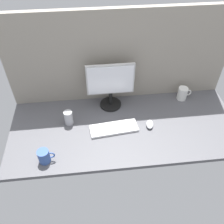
{
  "coord_description": "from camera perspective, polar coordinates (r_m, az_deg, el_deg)",
  "views": [
    {
      "loc": [
        -25.3,
        -131.67,
        140.76
      ],
      "look_at": [
        -3.55,
        0.0,
        14.0
      ],
      "focal_mm": 39.09,
      "sensor_mm": 36.0,
      "label": 1
    }
  ],
  "objects": [
    {
      "name": "ground_plane",
      "position": [
        1.95,
        3.05,
        -3.25
      ],
      "size": [
        180.0,
        80.0,
        3.0
      ],
      "primitive_type": "cube",
      "color": "#515156"
    },
    {
      "name": "mug_steel",
      "position": [
        1.94,
        -10.13,
        -1.31
      ],
      "size": [
        6.79,
        6.79,
        11.8
      ],
      "color": "#B2B2B7",
      "rests_on": "ground_plane"
    },
    {
      "name": "monitor",
      "position": [
        1.97,
        -0.37,
        6.5
      ],
      "size": [
        38.52,
        18.0,
        40.03
      ],
      "color": "black",
      "rests_on": "ground_plane"
    },
    {
      "name": "cubicle_wall_back",
      "position": [
        1.99,
        1.82,
        12.73
      ],
      "size": [
        180.0,
        5.0,
        77.82
      ],
      "color": "gray",
      "rests_on": "ground_plane"
    },
    {
      "name": "mug_ceramic_white",
      "position": [
        2.22,
        16.18,
        4.19
      ],
      "size": [
        12.17,
        8.32,
        11.58
      ],
      "color": "white",
      "rests_on": "ground_plane"
    },
    {
      "name": "keyboard",
      "position": [
        1.9,
        0.44,
        -3.84
      ],
      "size": [
        38.11,
        16.61,
        2.0
      ],
      "primitive_type": "cube",
      "rotation": [
        0.0,
        0.0,
        0.1
      ],
      "color": "silver",
      "rests_on": "ground_plane"
    },
    {
      "name": "mug_ceramic_blue",
      "position": [
        1.74,
        -15.57,
        -9.93
      ],
      "size": [
        11.62,
        8.07,
        10.24
      ],
      "color": "#38569E",
      "rests_on": "ground_plane"
    },
    {
      "name": "mouse",
      "position": [
        1.94,
        8.82,
        -2.87
      ],
      "size": [
        7.47,
        10.55,
        3.4
      ],
      "primitive_type": "ellipsoid",
      "rotation": [
        0.0,
        0.0,
        -0.21
      ],
      "color": "silver",
      "rests_on": "ground_plane"
    }
  ]
}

